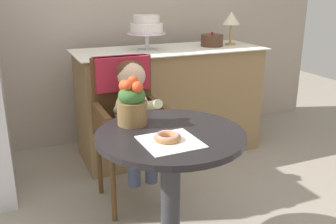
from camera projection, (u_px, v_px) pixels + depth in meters
cafe_table at (171, 172)px, 1.86m from camera, size 0.72×0.72×0.72m
wicker_chair at (126, 106)px, 2.46m from camera, size 0.42×0.45×0.95m
seated_child at (133, 107)px, 2.31m from camera, size 0.27×0.32×0.73m
paper_napkin at (170, 142)px, 1.68m from camera, size 0.26×0.26×0.00m
donut_front at (167, 137)px, 1.69m from camera, size 0.12×0.12×0.03m
flower_vase at (132, 103)px, 1.87m from camera, size 0.15×0.15×0.24m
display_counter at (169, 101)px, 3.22m from camera, size 1.56×0.62×0.90m
tiered_cake_stand at (147, 27)px, 2.95m from camera, size 0.30×0.30×0.27m
round_layer_cake at (212, 40)px, 3.21m from camera, size 0.19×0.19×0.12m
table_lamp at (231, 20)px, 3.23m from camera, size 0.15×0.15×0.28m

